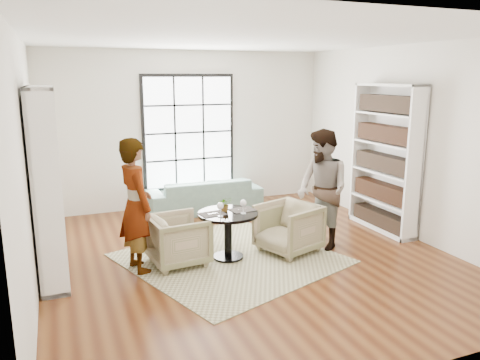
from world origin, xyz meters
name	(u,v)px	position (x,y,z in m)	size (l,w,h in m)	color
ground	(248,256)	(0.00, 0.00, 0.00)	(6.00, 6.00, 0.00)	brown
room_shell	(234,163)	(0.00, 0.54, 1.26)	(6.00, 6.01, 6.00)	silver
rug	(230,258)	(-0.27, 0.00, 0.01)	(2.57, 2.57, 0.01)	tan
pedestal_table	(228,225)	(-0.29, 0.02, 0.49)	(0.84, 0.84, 0.67)	black
sofa	(204,195)	(0.13, 2.45, 0.31)	(2.13, 0.83, 0.62)	gray
armchair_left	(179,240)	(-0.98, 0.09, 0.34)	(0.73, 0.75, 0.69)	tan
armchair_right	(288,228)	(0.62, -0.05, 0.36)	(0.77, 0.79, 0.72)	tan
person_left	(136,206)	(-1.53, 0.09, 0.88)	(0.64, 0.42, 1.76)	gray
person_right	(322,190)	(1.17, -0.05, 0.88)	(0.86, 0.67, 1.77)	gray
placemat_left	(213,214)	(-0.51, 0.03, 0.68)	(0.34, 0.26, 0.01)	#2A2725
placemat_right	(242,210)	(-0.05, 0.06, 0.68)	(0.34, 0.26, 0.01)	#2A2725
cutlery_left	(213,213)	(-0.51, 0.03, 0.68)	(0.14, 0.22, 0.01)	silver
cutlery_right	(242,209)	(-0.05, 0.06, 0.68)	(0.14, 0.22, 0.01)	silver
wine_glass_left	(220,206)	(-0.45, -0.12, 0.82)	(0.09, 0.09, 0.20)	silver
wine_glass_right	(243,204)	(-0.11, -0.10, 0.81)	(0.09, 0.09, 0.20)	silver
flower_centerpiece	(225,204)	(-0.30, 0.10, 0.77)	(0.19, 0.16, 0.21)	gray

